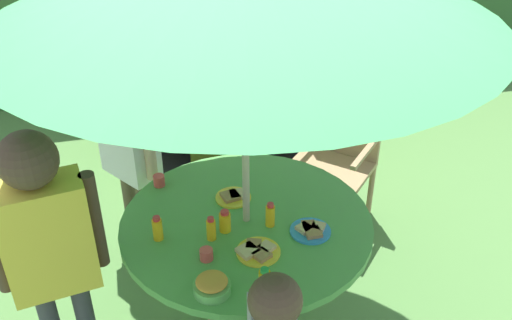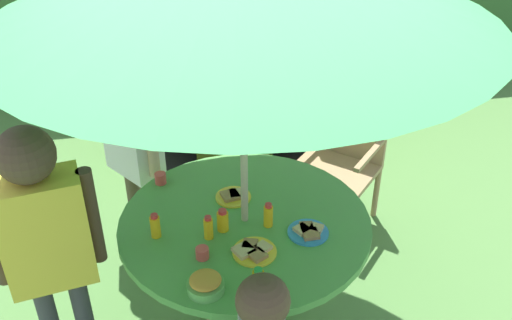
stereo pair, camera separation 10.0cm
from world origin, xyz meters
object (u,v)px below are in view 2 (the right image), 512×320
Objects in this scene: dome_tent at (238,69)px; juice_bottle_near_left at (208,228)px; juice_bottle_near_right at (155,226)px; plate_center_front at (233,196)px; garden_table at (245,236)px; plate_back_edge at (308,231)px; snack_bowl at (206,284)px; cup_near at (202,253)px; child_in_white_shirt at (132,134)px; juice_bottle_far_right at (258,279)px; child_in_yellow_shirt at (45,232)px; juice_bottle_far_left at (223,221)px; plate_mid_right at (253,251)px; juice_bottle_center_back at (268,215)px; wooden_chair at (341,151)px; cup_far at (160,178)px.

juice_bottle_near_left is at bearing -91.14° from dome_tent.
juice_bottle_near_left is 0.26m from juice_bottle_near_right.
garden_table is at bearing -82.01° from plate_center_front.
plate_back_edge is at bearing -30.64° from garden_table.
juice_bottle_near_right is (-0.76, -2.11, 0.12)m from dome_tent.
cup_near is at bearing 87.39° from snack_bowl.
child_in_white_shirt is 12.02× the size of juice_bottle_far_right.
dome_tent is 2.25m from juice_bottle_near_right.
cup_near is at bearing -116.31° from plate_center_front.
child_in_yellow_shirt is at bearing -158.57° from plate_center_front.
child_in_white_shirt is 1.36m from juice_bottle_far_right.
dome_tent is at bearing 111.16° from child_in_white_shirt.
juice_bottle_far_left is at bearing 71.42° from snack_bowl.
child_in_yellow_shirt is at bearing 173.66° from plate_mid_right.
juice_bottle_far_right is (0.09, -0.43, -0.00)m from juice_bottle_far_left.
cup_near is at bearing -44.24° from juice_bottle_near_right.
juice_bottle_far_right is at bearing -134.73° from plate_back_edge.
juice_bottle_center_back is at bearing -83.45° from dome_tent.
wooden_chair is 1.33m from cup_far.
plate_center_front reaches higher than garden_table.
plate_back_edge is 3.22× the size of cup_far.
cup_far is (0.05, 0.46, -0.03)m from juice_bottle_near_right.
cup_near is at bearing -18.85° from child_in_white_shirt.
juice_bottle_near_left is at bearing -13.44° from juice_bottle_near_right.
plate_center_front is at bearing -30.27° from cup_far.
child_in_yellow_shirt reaches higher than cup_far.
wooden_chair reaches higher than juice_bottle_center_back.
plate_mid_right is at bearing -38.91° from juice_bottle_near_left.
child_in_white_shirt is at bearing 111.88° from cup_far.
dome_tent is 1.81× the size of child_in_white_shirt.
plate_mid_right is at bearing 84.54° from juice_bottle_far_right.
juice_bottle_near_right is at bearing 115.34° from snack_bowl.
juice_bottle_center_back is (-0.72, -0.94, 0.27)m from wooden_chair.
wooden_chair is 1.42m from plate_mid_right.
child_in_white_shirt is 21.52× the size of cup_near.
juice_bottle_near_right is 0.56m from juice_bottle_center_back.
juice_bottle_near_right is at bearing 3.53° from child_in_yellow_shirt.
juice_bottle_near_right is (-0.25, 0.06, 0.00)m from juice_bottle_near_left.
juice_bottle_near_right is at bearing 166.56° from juice_bottle_near_left.
juice_bottle_far_right is at bearing -13.06° from child_in_white_shirt.
juice_bottle_near_left is at bearing -151.81° from garden_table.
child_in_yellow_shirt reaches higher than dome_tent.
juice_bottle_far_right is 0.44m from juice_bottle_center_back.
juice_bottle_near_right is (-1.27, -0.92, 0.27)m from wooden_chair.
child_in_yellow_shirt reaches higher than juice_bottle_far_right.
snack_bowl reaches higher than plate_back_edge.
snack_bowl is 0.21m from cup_near.
plate_mid_right is 3.35× the size of cup_near.
juice_bottle_near_right is (-0.42, -0.24, 0.05)m from plate_center_front.
wooden_chair is 1.41m from child_in_white_shirt.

